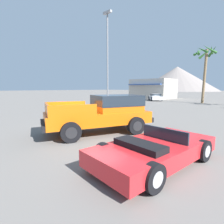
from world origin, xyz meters
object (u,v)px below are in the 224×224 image
Objects in this scene: orange_pickup_truck at (106,111)px; parked_car_white at (155,97)px; parked_car_blue at (155,95)px; street_lamp_post at (108,54)px; red_convertible_car at (155,150)px; palm_tree_tall at (205,61)px.

orange_pickup_truck is 23.92m from parked_car_white.
street_lamp_post reaches higher than parked_car_blue.
parked_car_blue is (-16.93, 30.35, 0.19)m from red_convertible_car.
parked_car_blue is (-13.26, 28.71, -0.46)m from orange_pickup_truck.
orange_pickup_truck is at bearing -85.80° from palm_tree_tall.
parked_car_white is (-9.46, 21.97, -0.45)m from orange_pickup_truck.
parked_car_white reaches higher than parked_car_blue.
palm_tree_tall is (11.68, -7.24, 5.45)m from parked_car_blue.
palm_tree_tall reaches higher than parked_car_blue.
red_convertible_car is 34.76m from parked_car_blue.
red_convertible_car is 0.87× the size of parked_car_blue.
street_lamp_post reaches higher than palm_tree_tall.
street_lamp_post is at bearing -103.42° from palm_tree_tall.
parked_car_blue is 14.79m from palm_tree_tall.
orange_pickup_truck is 0.69× the size of palm_tree_tall.
red_convertible_car is at bearing -101.04° from parked_car_white.
street_lamp_post is (-5.36, 5.62, 4.19)m from orange_pickup_truck.
orange_pickup_truck reaches higher than parked_car_blue.
palm_tree_tall is (-5.25, 23.11, 5.64)m from red_convertible_car.
red_convertible_car is 27.02m from parked_car_white.
orange_pickup_truck is 0.63× the size of street_lamp_post.
parked_car_white is (3.79, -6.74, 0.01)m from parked_car_blue.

